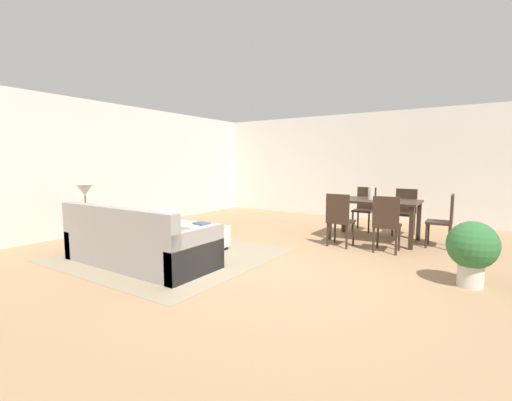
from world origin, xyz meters
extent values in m
plane|color=#9E7A56|center=(0.00, 0.00, 0.00)|extent=(10.80, 10.80, 0.00)
cube|color=silver|center=(0.00, 5.00, 1.35)|extent=(9.00, 0.12, 2.70)
cube|color=silver|center=(-4.50, 0.50, 1.35)|extent=(0.12, 11.00, 2.70)
cube|color=gray|center=(-1.81, -0.32, 0.00)|extent=(3.00, 2.80, 0.01)
cube|color=gray|center=(-1.82, -0.87, 0.21)|extent=(2.29, 0.96, 0.42)
cube|color=gray|center=(-1.82, -1.27, 0.64)|extent=(2.29, 0.16, 0.44)
cube|color=gray|center=(-2.89, -0.87, 0.31)|extent=(0.14, 0.96, 0.62)
cube|color=gray|center=(-0.74, -0.87, 0.31)|extent=(0.14, 0.96, 0.62)
cube|color=slate|center=(-2.49, -1.02, 0.59)|extent=(0.34, 0.14, 0.34)
cube|color=tan|center=(-2.04, -1.02, 0.59)|extent=(0.34, 0.11, 0.35)
cube|color=tan|center=(-1.59, -1.01, 0.60)|extent=(0.36, 0.11, 0.35)
cube|color=silver|center=(-1.14, -0.98, 0.63)|extent=(0.42, 0.16, 0.42)
cube|color=silver|center=(-1.81, 0.23, 0.23)|extent=(1.19, 0.48, 0.34)
cylinder|color=#332319|center=(-2.36, 0.42, 0.03)|extent=(0.05, 0.05, 0.06)
cylinder|color=#332319|center=(-1.27, 0.42, 0.03)|extent=(0.05, 0.05, 0.06)
cylinder|color=#332319|center=(-2.36, 0.04, 0.03)|extent=(0.05, 0.05, 0.06)
cylinder|color=#332319|center=(-1.27, 0.04, 0.03)|extent=(0.05, 0.05, 0.06)
cube|color=olive|center=(-3.26, -0.81, 0.55)|extent=(0.40, 0.40, 0.03)
cylinder|color=olive|center=(-3.43, -0.64, 0.27)|extent=(0.04, 0.04, 0.53)
cylinder|color=olive|center=(-3.09, -0.64, 0.27)|extent=(0.04, 0.04, 0.53)
cylinder|color=olive|center=(-3.43, -0.98, 0.27)|extent=(0.04, 0.04, 0.53)
cylinder|color=olive|center=(-3.09, -0.98, 0.27)|extent=(0.04, 0.04, 0.53)
cylinder|color=brown|center=(-3.26, -0.81, 0.57)|extent=(0.16, 0.16, 0.02)
cylinder|color=brown|center=(-3.26, -0.81, 0.75)|extent=(0.02, 0.02, 0.32)
cone|color=beige|center=(-3.26, -0.81, 1.00)|extent=(0.26, 0.26, 0.18)
cube|color=#332319|center=(0.60, 2.51, 0.74)|extent=(1.54, 0.93, 0.04)
cube|color=#332319|center=(-0.12, 2.91, 0.36)|extent=(0.07, 0.07, 0.72)
cube|color=#332319|center=(1.31, 2.91, 0.36)|extent=(0.07, 0.07, 0.72)
cube|color=#332319|center=(-0.12, 2.10, 0.36)|extent=(0.07, 0.07, 0.72)
cube|color=#332319|center=(1.31, 2.10, 0.36)|extent=(0.07, 0.07, 0.72)
cube|color=#332319|center=(0.23, 1.73, 0.43)|extent=(0.41, 0.41, 0.04)
cube|color=#332319|center=(0.23, 1.55, 0.69)|extent=(0.40, 0.05, 0.47)
cylinder|color=#332319|center=(0.07, 1.90, 0.21)|extent=(0.04, 0.04, 0.41)
cylinder|color=#332319|center=(0.41, 1.89, 0.21)|extent=(0.04, 0.04, 0.41)
cylinder|color=#332319|center=(0.06, 1.56, 0.21)|extent=(0.04, 0.04, 0.41)
cylinder|color=#332319|center=(0.40, 1.55, 0.21)|extent=(0.04, 0.04, 0.41)
cube|color=#332319|center=(1.00, 1.75, 0.43)|extent=(0.42, 0.42, 0.04)
cube|color=#332319|center=(1.01, 1.57, 0.69)|extent=(0.40, 0.06, 0.47)
cylinder|color=#332319|center=(0.82, 1.91, 0.21)|extent=(0.04, 0.04, 0.41)
cylinder|color=#332319|center=(1.16, 1.93, 0.21)|extent=(0.04, 0.04, 0.41)
cylinder|color=#332319|center=(0.84, 1.57, 0.21)|extent=(0.04, 0.04, 0.41)
cylinder|color=#332319|center=(1.18, 1.59, 0.21)|extent=(0.04, 0.04, 0.41)
cube|color=#332319|center=(0.18, 3.29, 0.43)|extent=(0.41, 0.41, 0.04)
cube|color=#332319|center=(0.19, 3.47, 0.69)|extent=(0.40, 0.05, 0.47)
cylinder|color=#332319|center=(0.35, 3.11, 0.21)|extent=(0.04, 0.04, 0.41)
cylinder|color=#332319|center=(0.01, 3.12, 0.21)|extent=(0.04, 0.04, 0.41)
cylinder|color=#332319|center=(0.36, 3.45, 0.21)|extent=(0.04, 0.04, 0.41)
cylinder|color=#332319|center=(0.02, 3.46, 0.21)|extent=(0.04, 0.04, 0.41)
cube|color=#332319|center=(0.99, 3.24, 0.43)|extent=(0.40, 0.40, 0.04)
cube|color=#332319|center=(0.99, 3.42, 0.69)|extent=(0.40, 0.04, 0.47)
cylinder|color=#332319|center=(1.16, 3.07, 0.21)|extent=(0.04, 0.04, 0.41)
cylinder|color=#332319|center=(0.82, 3.08, 0.21)|extent=(0.04, 0.04, 0.41)
cylinder|color=#332319|center=(1.16, 3.41, 0.21)|extent=(0.04, 0.04, 0.41)
cylinder|color=#332319|center=(0.82, 3.42, 0.21)|extent=(0.04, 0.04, 0.41)
cube|color=#332319|center=(1.67, 2.55, 0.43)|extent=(0.41, 0.41, 0.04)
cube|color=#332319|center=(1.85, 2.55, 0.69)|extent=(0.05, 0.40, 0.47)
cylinder|color=#332319|center=(1.51, 2.37, 0.21)|extent=(0.04, 0.04, 0.41)
cylinder|color=#332319|center=(1.50, 2.71, 0.21)|extent=(0.04, 0.04, 0.41)
cylinder|color=#332319|center=(1.85, 2.38, 0.21)|extent=(0.04, 0.04, 0.41)
cylinder|color=#332319|center=(1.84, 2.72, 0.21)|extent=(0.04, 0.04, 0.41)
cylinder|color=silver|center=(0.54, 2.49, 0.88)|extent=(0.12, 0.12, 0.24)
cube|color=#3F4C72|center=(-1.71, 0.31, 0.42)|extent=(0.29, 0.24, 0.03)
cylinder|color=beige|center=(2.19, 0.62, 0.13)|extent=(0.28, 0.28, 0.26)
sphere|color=#2D6633|center=(2.19, 0.62, 0.50)|extent=(0.56, 0.56, 0.56)
camera|label=1|loc=(2.23, -4.04, 1.45)|focal=24.28mm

